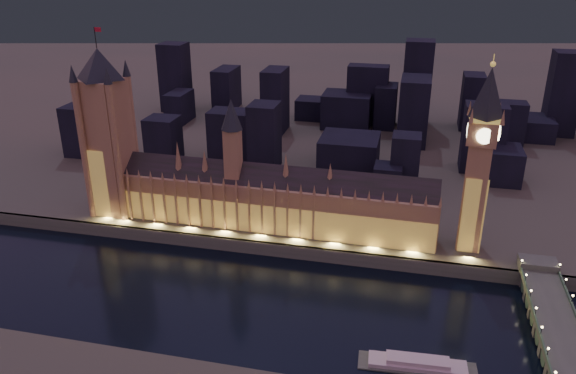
% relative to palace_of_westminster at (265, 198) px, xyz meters
% --- Properties ---
extents(ground_plane, '(2000.00, 2000.00, 0.00)m').
position_rel_palace_of_westminster_xyz_m(ground_plane, '(10.80, -61.74, -26.37)').
color(ground_plane, black).
rests_on(ground_plane, ground).
extents(north_bank, '(2000.00, 960.00, 8.00)m').
position_rel_palace_of_westminster_xyz_m(north_bank, '(10.80, 458.26, -22.37)').
color(north_bank, '#404A3F').
rests_on(north_bank, ground).
extents(embankment_wall, '(2000.00, 2.50, 8.00)m').
position_rel_palace_of_westminster_xyz_m(embankment_wall, '(10.80, -20.74, -22.37)').
color(embankment_wall, '#495748').
rests_on(embankment_wall, ground).
extents(palace_of_westminster, '(202.00, 24.20, 78.00)m').
position_rel_palace_of_westminster_xyz_m(palace_of_westminster, '(0.00, 0.00, 0.00)').
color(palace_of_westminster, '#9D7556').
rests_on(palace_of_westminster, north_bank).
extents(victoria_tower, '(31.68, 31.68, 115.30)m').
position_rel_palace_of_westminster_xyz_m(victoria_tower, '(-99.20, 0.18, 38.72)').
color(victoria_tower, '#9D7556').
rests_on(victoria_tower, north_bank).
extents(elizabeth_tower, '(18.00, 18.00, 108.39)m').
position_rel_palace_of_westminster_xyz_m(elizabeth_tower, '(118.80, 0.18, 42.06)').
color(elizabeth_tower, '#9D7556').
rests_on(elizabeth_tower, north_bank).
extents(westminster_bridge, '(19.37, 113.00, 15.90)m').
position_rel_palace_of_westminster_xyz_m(westminster_bridge, '(153.41, -65.19, -20.39)').
color(westminster_bridge, '#495748').
rests_on(westminster_bridge, ground).
extents(river_boat, '(50.54, 14.60, 4.50)m').
position_rel_palace_of_westminster_xyz_m(river_boat, '(93.41, -98.12, -24.81)').
color(river_boat, '#495748').
rests_on(river_boat, ground).
extents(city_backdrop, '(467.77, 215.63, 79.63)m').
position_rel_palace_of_westminster_xyz_m(city_backdrop, '(43.97, 185.00, 5.06)').
color(city_backdrop, black).
rests_on(city_backdrop, north_bank).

